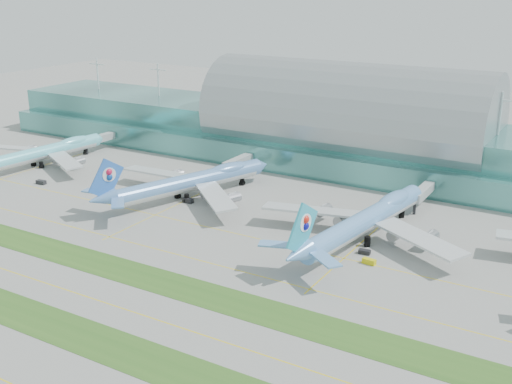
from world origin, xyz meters
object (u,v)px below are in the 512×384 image
Objects in this scene: terminal at (346,132)px; airliner_b at (192,181)px; airliner_c at (367,219)px; airliner_a at (44,152)px.

airliner_b is at bearing -114.08° from terminal.
airliner_c is at bearing -62.36° from terminal.
airliner_b is (-30.33, -67.87, -7.87)m from terminal.
airliner_a is at bearing -162.08° from airliner_b.
airliner_b is 0.93× the size of airliner_c.
terminal reaches higher than airliner_a.
airliner_b is (78.50, -2.63, 0.49)m from airliner_a.
airliner_c is at bearing 16.03° from airliner_b.
airliner_c is (146.75, -7.16, 0.71)m from airliner_a.
terminal is 4.40× the size of airliner_c.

